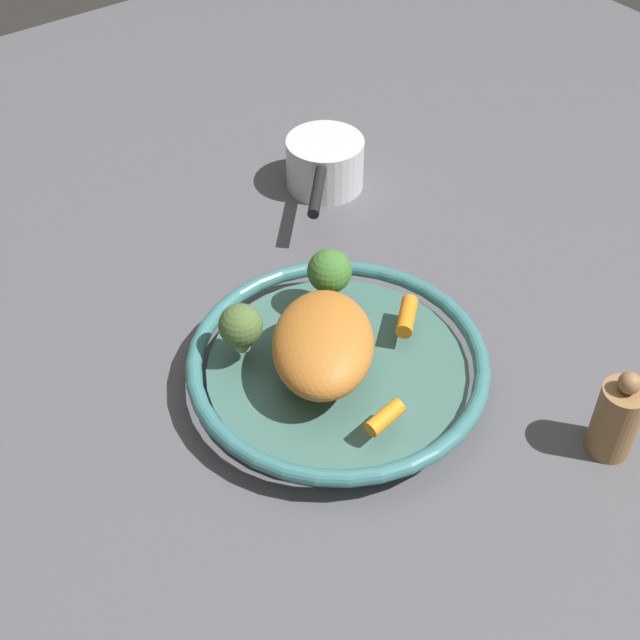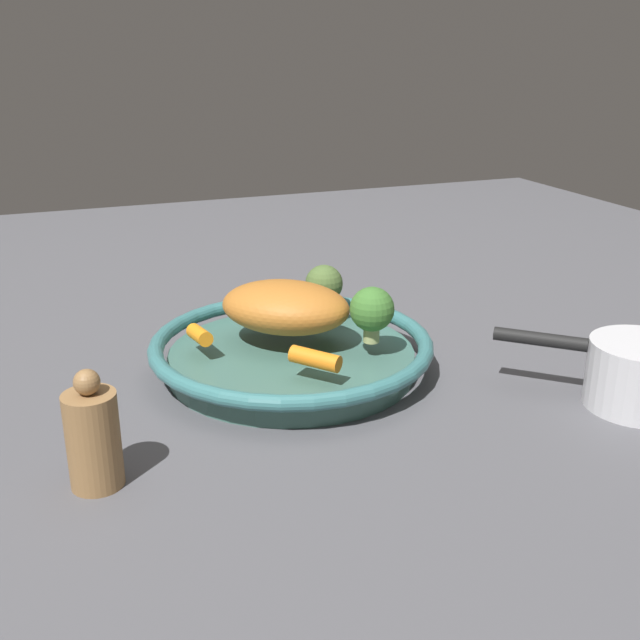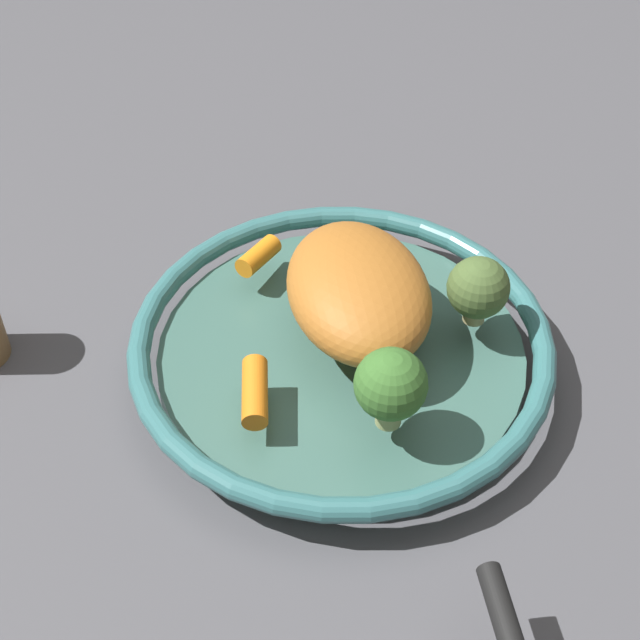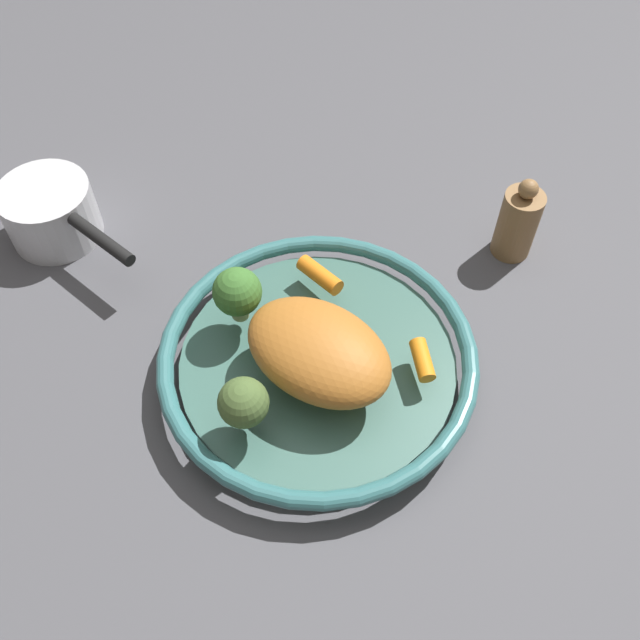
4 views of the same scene
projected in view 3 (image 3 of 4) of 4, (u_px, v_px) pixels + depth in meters
ground_plane at (341, 372)px, 0.80m from camera, size 2.21×2.21×0.00m
serving_bowl at (341, 351)px, 0.78m from camera, size 0.35×0.35×0.05m
roast_chicken_piece at (355, 289)px, 0.76m from camera, size 0.20×0.19×0.06m
baby_carrot_center at (258, 256)px, 0.82m from camera, size 0.02×0.05×0.02m
baby_carrot_back at (255, 392)px, 0.71m from camera, size 0.05×0.06×0.02m
broccoli_floret_small at (478, 289)px, 0.76m from camera, size 0.05×0.05×0.06m
broccoli_floret_mid at (391, 385)px, 0.67m from camera, size 0.05×0.05×0.07m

